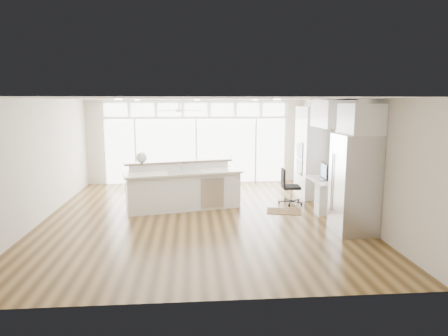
{
  "coord_description": "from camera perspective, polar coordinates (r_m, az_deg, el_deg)",
  "views": [
    {
      "loc": [
        -0.15,
        -8.97,
        2.64
      ],
      "look_at": [
        0.63,
        0.6,
        1.03
      ],
      "focal_mm": 32.0,
      "sensor_mm": 36.0,
      "label": 1
    }
  ],
  "objects": [
    {
      "name": "ceiling",
      "position": [
        8.97,
        -3.76,
        9.85
      ],
      "size": [
        7.0,
        8.0,
        0.02
      ],
      "primitive_type": "cube",
      "color": "white",
      "rests_on": "wall_back"
    },
    {
      "name": "wall_right",
      "position": [
        9.77,
        17.32,
        1.47
      ],
      "size": [
        0.04,
        8.0,
        2.7
      ],
      "primitive_type": "cube",
      "color": "beige",
      "rests_on": "floor"
    },
    {
      "name": "upper_cabinets",
      "position": [
        9.85,
        15.16,
        7.48
      ],
      "size": [
        0.64,
        1.3,
        0.64
      ],
      "primitive_type": "cube",
      "color": "white",
      "rests_on": "wall_right"
    },
    {
      "name": "desk_nook",
      "position": [
        10.09,
        14.47,
        -3.76
      ],
      "size": [
        0.72,
        1.3,
        0.76
      ],
      "primitive_type": "cube",
      "color": "white",
      "rests_on": "floor"
    },
    {
      "name": "transom_row",
      "position": [
        12.91,
        -4.04,
        8.32
      ],
      "size": [
        5.9,
        0.06,
        0.4
      ],
      "primitive_type": "cube",
      "color": "white",
      "rests_on": "wall_back"
    },
    {
      "name": "keyboard",
      "position": [
        9.93,
        13.19,
        -1.62
      ],
      "size": [
        0.18,
        0.36,
        0.02
      ],
      "primitive_type": "cube",
      "rotation": [
        0.0,
        0.0,
        0.14
      ],
      "color": "silver",
      "rests_on": "desk_nook"
    },
    {
      "name": "monitor",
      "position": [
        9.95,
        14.17,
        -0.41
      ],
      "size": [
        0.11,
        0.53,
        0.44
      ],
      "primitive_type": "cube",
      "rotation": [
        0.0,
        0.0,
        -0.05
      ],
      "color": "black",
      "rests_on": "desk_nook"
    },
    {
      "name": "fridge_cabinet",
      "position": [
        8.32,
        18.99,
        6.63
      ],
      "size": [
        0.64,
        0.9,
        0.6
      ],
      "primitive_type": "cube",
      "color": "white",
      "rests_on": "wall_right"
    },
    {
      "name": "desk_window",
      "position": [
        10.01,
        16.53,
        2.85
      ],
      "size": [
        0.04,
        0.85,
        0.85
      ],
      "primitive_type": "cube",
      "color": "white",
      "rests_on": "wall_right"
    },
    {
      "name": "fishbowl",
      "position": [
        10.05,
        -11.68,
        1.48
      ],
      "size": [
        0.29,
        0.29,
        0.26
      ],
      "primitive_type": "sphere",
      "rotation": [
        0.0,
        0.0,
        0.09
      ],
      "color": "silver",
      "rests_on": "kitchen_island"
    },
    {
      "name": "wall_front",
      "position": [
        5.14,
        -2.86,
        -5.07
      ],
      "size": [
        7.0,
        0.04,
        2.7
      ],
      "primitive_type": "cube",
      "color": "beige",
      "rests_on": "floor"
    },
    {
      "name": "rug",
      "position": [
        9.85,
        8.55,
        -6.13
      ],
      "size": [
        0.93,
        0.76,
        0.01
      ],
      "primitive_type": "cube",
      "rotation": [
        0.0,
        0.0,
        -0.23
      ],
      "color": "#382311",
      "rests_on": "floor"
    },
    {
      "name": "floor",
      "position": [
        9.36,
        -3.58,
        -6.98
      ],
      "size": [
        7.0,
        8.0,
        0.02
      ],
      "primitive_type": "cube",
      "color": "#473016",
      "rests_on": "ground"
    },
    {
      "name": "recessed_lights",
      "position": [
        9.17,
        -3.78,
        9.72
      ],
      "size": [
        3.4,
        3.0,
        0.02
      ],
      "primitive_type": "cube",
      "color": "beige",
      "rests_on": "ceiling"
    },
    {
      "name": "office_chair",
      "position": [
        10.48,
        9.55,
        -2.64
      ],
      "size": [
        0.5,
        0.46,
        0.92
      ],
      "primitive_type": "cube",
      "rotation": [
        0.0,
        0.0,
        -0.04
      ],
      "color": "black",
      "rests_on": "floor"
    },
    {
      "name": "wall_back",
      "position": [
        13.04,
        -3.99,
        3.79
      ],
      "size": [
        7.0,
        0.04,
        2.7
      ],
      "primitive_type": "cube",
      "color": "beige",
      "rests_on": "floor"
    },
    {
      "name": "oven_cabinet",
      "position": [
        11.36,
        12.38,
        2.24
      ],
      "size": [
        0.64,
        1.2,
        2.5
      ],
      "primitive_type": "cube",
      "color": "white",
      "rests_on": "floor"
    },
    {
      "name": "wall_left",
      "position": [
        9.66,
        -24.9,
        0.93
      ],
      "size": [
        0.04,
        8.0,
        2.7
      ],
      "primitive_type": "cube",
      "color": "beige",
      "rests_on": "floor"
    },
    {
      "name": "framed_photos",
      "position": [
        10.6,
        15.29,
        2.44
      ],
      "size": [
        0.06,
        0.22,
        0.8
      ],
      "primitive_type": "cube",
      "color": "black",
      "rests_on": "wall_right"
    },
    {
      "name": "kitchen_island",
      "position": [
        9.93,
        -5.82,
        -2.59
      ],
      "size": [
        3.05,
        1.71,
        1.14
      ],
      "primitive_type": "cube",
      "rotation": [
        0.0,
        0.0,
        0.23
      ],
      "color": "white",
      "rests_on": "floor"
    },
    {
      "name": "glass_wall",
      "position": [
        13.01,
        -3.97,
        2.45
      ],
      "size": [
        5.8,
        0.06,
        2.08
      ],
      "primitive_type": "cube",
      "color": "white",
      "rests_on": "wall_back"
    },
    {
      "name": "potted_plant",
      "position": [
        11.27,
        12.63,
        9.09
      ],
      "size": [
        0.26,
        0.29,
        0.21
      ],
      "primitive_type": "imported",
      "rotation": [
        0.0,
        0.0,
        -0.06
      ],
      "color": "#265524",
      "rests_on": "oven_cabinet"
    },
    {
      "name": "ceiling_fan",
      "position": [
        11.78,
        -6.44,
        8.66
      ],
      "size": [
        1.16,
        1.16,
        0.32
      ],
      "primitive_type": "cube",
      "color": "white",
      "rests_on": "ceiling"
    },
    {
      "name": "refrigerator",
      "position": [
        8.45,
        18.14,
        -2.18
      ],
      "size": [
        0.76,
        0.9,
        2.0
      ],
      "primitive_type": "cube",
      "color": "silver",
      "rests_on": "floor"
    }
  ]
}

